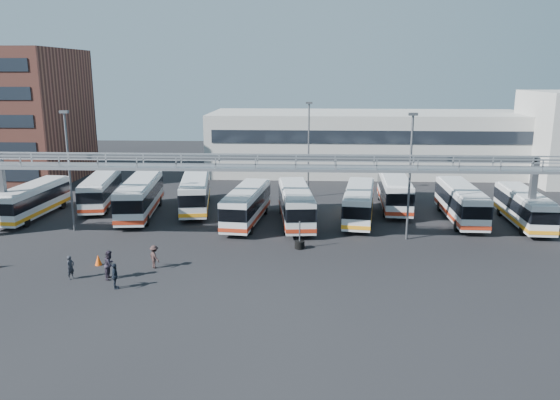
{
  "coord_description": "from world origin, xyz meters",
  "views": [
    {
      "loc": [
        3.84,
        -35.94,
        13.32
      ],
      "look_at": [
        1.74,
        6.0,
        3.4
      ],
      "focal_mm": 35.0,
      "sensor_mm": 36.0,
      "label": 1
    }
  ],
  "objects_px": {
    "bus_0": "(33,199)",
    "bus_2": "(140,196)",
    "bus_1": "(101,190)",
    "pedestrian_a": "(70,267)",
    "bus_6": "(359,202)",
    "bus_8": "(461,201)",
    "pedestrian_d": "(115,276)",
    "tire_stack": "(300,244)",
    "light_pole_left": "(69,165)",
    "light_pole_back": "(309,145)",
    "bus_7": "(394,190)",
    "light_pole_mid": "(410,170)",
    "bus_5": "(296,203)",
    "pedestrian_b": "(110,265)",
    "bus_3": "(195,192)",
    "bus_4": "(247,204)",
    "cone_right": "(98,260)",
    "pedestrian_c": "(154,257)",
    "bus_9": "(524,207)"
  },
  "relations": [
    {
      "from": "light_pole_back",
      "to": "pedestrian_c",
      "type": "distance_m",
      "value": 25.46
    },
    {
      "from": "light_pole_left",
      "to": "tire_stack",
      "type": "height_order",
      "value": "light_pole_left"
    },
    {
      "from": "bus_9",
      "to": "pedestrian_b",
      "type": "xyz_separation_m",
      "value": [
        -32.02,
        -14.42,
        -0.73
      ]
    },
    {
      "from": "bus_4",
      "to": "bus_7",
      "type": "height_order",
      "value": "bus_7"
    },
    {
      "from": "bus_1",
      "to": "bus_8",
      "type": "relative_size",
      "value": 0.98
    },
    {
      "from": "bus_6",
      "to": "bus_9",
      "type": "xyz_separation_m",
      "value": [
        14.39,
        -0.78,
        -0.05
      ]
    },
    {
      "from": "bus_4",
      "to": "bus_9",
      "type": "relative_size",
      "value": 1.05
    },
    {
      "from": "light_pole_back",
      "to": "bus_2",
      "type": "height_order",
      "value": "light_pole_back"
    },
    {
      "from": "pedestrian_d",
      "to": "tire_stack",
      "type": "distance_m",
      "value": 14.3
    },
    {
      "from": "light_pole_mid",
      "to": "pedestrian_a",
      "type": "relative_size",
      "value": 6.42
    },
    {
      "from": "light_pole_left",
      "to": "light_pole_back",
      "type": "distance_m",
      "value": 24.41
    },
    {
      "from": "bus_9",
      "to": "pedestrian_c",
      "type": "bearing_deg",
      "value": -154.86
    },
    {
      "from": "light_pole_left",
      "to": "bus_9",
      "type": "bearing_deg",
      "value": 5.46
    },
    {
      "from": "bus_3",
      "to": "bus_8",
      "type": "distance_m",
      "value": 25.08
    },
    {
      "from": "light_pole_mid",
      "to": "cone_right",
      "type": "bearing_deg",
      "value": -162.38
    },
    {
      "from": "bus_2",
      "to": "bus_7",
      "type": "bearing_deg",
      "value": 3.05
    },
    {
      "from": "light_pole_left",
      "to": "pedestrian_b",
      "type": "xyz_separation_m",
      "value": [
        6.98,
        -10.69,
        -4.76
      ]
    },
    {
      "from": "bus_2",
      "to": "cone_right",
      "type": "distance_m",
      "value": 13.63
    },
    {
      "from": "bus_7",
      "to": "pedestrian_b",
      "type": "height_order",
      "value": "bus_7"
    },
    {
      "from": "bus_8",
      "to": "pedestrian_c",
      "type": "xyz_separation_m",
      "value": [
        -24.49,
        -13.58,
        -0.99
      ]
    },
    {
      "from": "bus_6",
      "to": "bus_7",
      "type": "distance_m",
      "value": 6.18
    },
    {
      "from": "bus_5",
      "to": "cone_right",
      "type": "bearing_deg",
      "value": -145.64
    },
    {
      "from": "bus_3",
      "to": "bus_4",
      "type": "relative_size",
      "value": 1.04
    },
    {
      "from": "light_pole_mid",
      "to": "bus_8",
      "type": "distance_m",
      "value": 9.24
    },
    {
      "from": "bus_2",
      "to": "pedestrian_b",
      "type": "bearing_deg",
      "value": -86.51
    },
    {
      "from": "light_pole_back",
      "to": "bus_7",
      "type": "bearing_deg",
      "value": -28.89
    },
    {
      "from": "light_pole_mid",
      "to": "bus_4",
      "type": "relative_size",
      "value": 0.95
    },
    {
      "from": "light_pole_mid",
      "to": "bus_5",
      "type": "xyz_separation_m",
      "value": [
        -9.12,
        4.39,
        -3.91
      ]
    },
    {
      "from": "bus_0",
      "to": "bus_9",
      "type": "relative_size",
      "value": 1.02
    },
    {
      "from": "bus_0",
      "to": "bus_2",
      "type": "xyz_separation_m",
      "value": [
        9.75,
        1.08,
        0.19
      ]
    },
    {
      "from": "bus_0",
      "to": "bus_2",
      "type": "relative_size",
      "value": 0.9
    },
    {
      "from": "bus_3",
      "to": "pedestrian_c",
      "type": "xyz_separation_m",
      "value": [
        0.43,
        -16.4,
        -1.02
      ]
    },
    {
      "from": "bus_1",
      "to": "pedestrian_a",
      "type": "xyz_separation_m",
      "value": [
        5.26,
        -19.6,
        -0.94
      ]
    },
    {
      "from": "light_pole_mid",
      "to": "bus_3",
      "type": "bearing_deg",
      "value": 155.22
    },
    {
      "from": "light_pole_mid",
      "to": "bus_8",
      "type": "bearing_deg",
      "value": 45.62
    },
    {
      "from": "bus_8",
      "to": "pedestrian_c",
      "type": "height_order",
      "value": "bus_8"
    },
    {
      "from": "light_pole_mid",
      "to": "cone_right",
      "type": "xyz_separation_m",
      "value": [
        -22.77,
        -7.24,
        -5.34
      ]
    },
    {
      "from": "bus_4",
      "to": "bus_6",
      "type": "relative_size",
      "value": 1.0
    },
    {
      "from": "bus_9",
      "to": "tire_stack",
      "type": "xyz_separation_m",
      "value": [
        -19.65,
        -7.56,
        -1.33
      ]
    },
    {
      "from": "bus_4",
      "to": "cone_right",
      "type": "height_order",
      "value": "bus_4"
    },
    {
      "from": "pedestrian_d",
      "to": "tire_stack",
      "type": "bearing_deg",
      "value": -69.23
    },
    {
      "from": "bus_0",
      "to": "bus_6",
      "type": "distance_m",
      "value": 30.16
    },
    {
      "from": "light_pole_back",
      "to": "bus_7",
      "type": "height_order",
      "value": "light_pole_back"
    },
    {
      "from": "tire_stack",
      "to": "light_pole_mid",
      "type": "bearing_deg",
      "value": 18.08
    },
    {
      "from": "light_pole_left",
      "to": "bus_5",
      "type": "relative_size",
      "value": 0.92
    },
    {
      "from": "bus_6",
      "to": "bus_8",
      "type": "relative_size",
      "value": 0.99
    },
    {
      "from": "bus_7",
      "to": "tire_stack",
      "type": "height_order",
      "value": "bus_7"
    },
    {
      "from": "light_pole_mid",
      "to": "bus_0",
      "type": "distance_m",
      "value": 34.18
    },
    {
      "from": "pedestrian_c",
      "to": "pedestrian_a",
      "type": "bearing_deg",
      "value": 70.78
    },
    {
      "from": "bus_2",
      "to": "bus_5",
      "type": "height_order",
      "value": "bus_2"
    }
  ]
}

